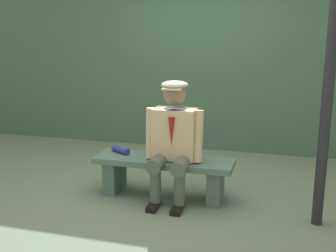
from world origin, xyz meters
TOP-DOWN VIEW (x-y plane):
  - ground_plane at (0.00, 0.00)m, footprint 30.00×30.00m
  - bench at (0.00, 0.00)m, footprint 1.46×0.43m
  - seated_man at (-0.12, 0.06)m, footprint 0.60×0.59m
  - rolled_magazine at (0.50, -0.06)m, footprint 0.24×0.17m
  - stadium_wall at (0.00, -2.01)m, footprint 12.00×0.24m
  - lamp_post at (-1.53, 0.24)m, footprint 0.28×0.28m

SIDE VIEW (x-z plane):
  - ground_plane at x=0.00m, z-range 0.00..0.00m
  - bench at x=0.00m, z-range 0.08..0.50m
  - rolled_magazine at x=0.50m, z-range 0.42..0.49m
  - seated_man at x=-0.12m, z-range 0.05..1.29m
  - stadium_wall at x=0.00m, z-range 0.00..2.50m
  - lamp_post at x=-1.53m, z-range 0.55..3.35m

